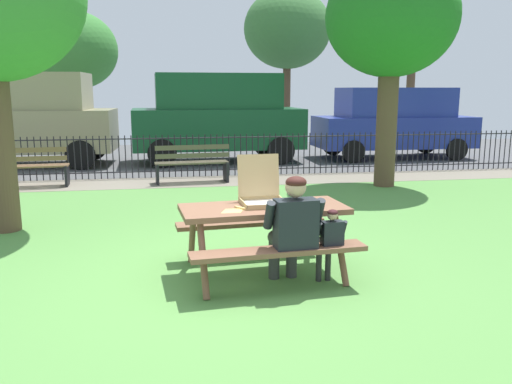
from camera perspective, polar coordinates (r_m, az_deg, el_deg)
ground at (r=7.24m, az=-4.18°, el=-5.34°), size 28.00×10.91×0.02m
cobblestone_walkway at (r=11.86m, az=-6.26°, el=1.11°), size 28.00×1.40×0.01m
street_asphalt at (r=16.37m, az=-7.13°, el=3.81°), size 28.00×7.71×0.01m
picnic_table_foreground at (r=5.81m, az=0.82°, el=-3.22°), size 1.92×1.63×0.79m
pizza_box_open at (r=5.90m, az=0.59°, el=-0.01°), size 0.51×0.55×0.53m
pizza_slice_on_table at (r=5.57m, az=-2.35°, el=-1.93°), size 0.31×0.29×0.02m
adult_at_table at (r=5.37m, az=3.98°, el=-3.75°), size 0.63×0.62×1.19m
child_at_table at (r=5.52m, az=7.96°, el=-5.05°), size 0.33×0.32×0.83m
iron_fence_streetside at (r=12.48m, az=-6.48°, el=3.97°), size 20.85×0.03×1.00m
park_bench_left at (r=12.02m, az=-23.43°, el=2.42°), size 1.62×0.56×0.85m
park_bench_center at (r=11.66m, az=-6.93°, el=3.01°), size 1.63×0.60×0.85m
tree_midground_left at (r=11.53m, az=14.44°, el=17.59°), size 2.67×2.67×4.67m
parked_car_far_left at (r=15.43m, az=-23.87°, el=7.42°), size 4.76×2.18×2.46m
parked_car_left at (r=15.01m, az=-4.15°, el=8.24°), size 4.77×2.21×2.46m
parked_car_center at (r=16.35m, az=14.68°, el=7.41°), size 4.62×1.98×2.08m
far_tree_midleft at (r=21.23m, az=-19.03°, el=14.18°), size 3.14×3.14×4.86m
far_tree_center at (r=21.55m, az=3.41°, el=17.14°), size 3.40×3.40×5.88m
far_tree_midright at (r=23.26m, az=16.67°, el=16.43°), size 2.79×2.79×5.71m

